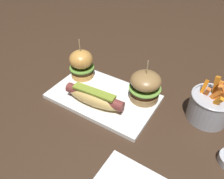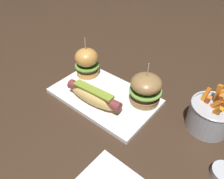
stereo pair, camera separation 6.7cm
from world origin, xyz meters
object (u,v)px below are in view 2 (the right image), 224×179
platter_main (104,96)px  sauce_ramekin (224,173)px  hot_dog (95,96)px  slider_left (87,62)px  fries_bucket (210,115)px  slider_right (146,89)px

platter_main → sauce_ramekin: sauce_ramekin is taller
sauce_ramekin → hot_dog: bearing=-177.4°
hot_dog → slider_left: size_ratio=1.34×
slider_left → sauce_ramekin: slider_left is taller
hot_dog → fries_bucket: (0.31, 0.14, 0.01)m
slider_left → hot_dog: bearing=-37.4°
platter_main → slider_left: (-0.13, 0.05, 0.06)m
hot_dog → sauce_ramekin: size_ratio=3.34×
platter_main → fries_bucket: fries_bucket is taller
fries_bucket → slider_left: bearing=-174.3°
hot_dog → slider_left: 0.17m
slider_right → fries_bucket: (0.19, 0.03, -0.02)m
platter_main → sauce_ramekin: (0.40, -0.03, 0.00)m
hot_dog → sauce_ramekin: bearing=2.6°
hot_dog → slider_right: 0.16m
slider_left → sauce_ramekin: size_ratio=2.49×
slider_left → fries_bucket: bearing=5.7°
hot_dog → platter_main: bearing=95.0°
slider_left → slider_right: size_ratio=1.04×
slider_right → sauce_ramekin: slider_right is taller
platter_main → hot_dog: 0.06m
sauce_ramekin → platter_main: bearing=175.7°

